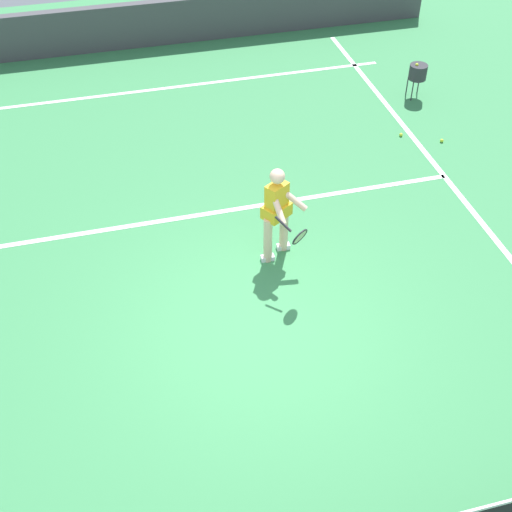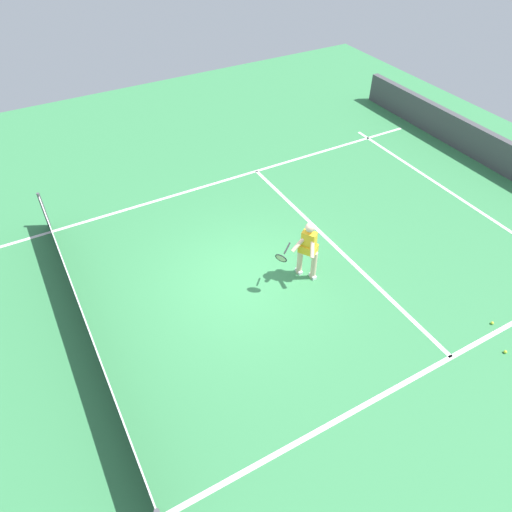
{
  "view_description": "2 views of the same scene",
  "coord_description": "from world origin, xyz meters",
  "views": [
    {
      "loc": [
        1.68,
        6.24,
        6.98
      ],
      "look_at": [
        -0.02,
        -0.29,
        1.02
      ],
      "focal_mm": 48.55,
      "sensor_mm": 36.0,
      "label": 1
    },
    {
      "loc": [
        -7.16,
        3.64,
        7.89
      ],
      "look_at": [
        -0.29,
        -0.18,
        0.87
      ],
      "focal_mm": 33.25,
      "sensor_mm": 36.0,
      "label": 2
    }
  ],
  "objects": [
    {
      "name": "baseline_marking",
      "position": [
        0.0,
        -7.03,
        0.0
      ],
      "size": [
        9.08,
        0.1,
        0.01
      ],
      "primitive_type": "cube",
      "color": "white",
      "rests_on": "ground"
    },
    {
      "name": "tennis_player",
      "position": [
        -0.62,
        -1.34,
        0.85
      ],
      "size": [
        0.68,
        1.14,
        1.55
      ],
      "color": "beige",
      "rests_on": "ground"
    },
    {
      "name": "court_back_wall",
      "position": [
        0.0,
        -9.23,
        0.5
      ],
      "size": [
        13.08,
        0.24,
        1.0
      ],
      "primitive_type": "cube",
      "color": "#47474C",
      "rests_on": "ground"
    },
    {
      "name": "ground_plane",
      "position": [
        0.0,
        0.0,
        0.0
      ],
      "size": [
        24.79,
        24.79,
        0.0
      ],
      "primitive_type": "plane",
      "color": "#38844C"
    },
    {
      "name": "service_line_marking",
      "position": [
        0.0,
        -2.61,
        0.0
      ],
      "size": [
        8.08,
        0.1,
        0.01
      ],
      "primitive_type": "cube",
      "color": "white",
      "rests_on": "ground"
    },
    {
      "name": "tennis_ball_mid",
      "position": [
        -3.84,
        -4.03,
        0.03
      ],
      "size": [
        0.07,
        0.07,
        0.07
      ],
      "primitive_type": "sphere",
      "color": "#D1E533",
      "rests_on": "ground"
    },
    {
      "name": "ball_hopper",
      "position": [
        -4.72,
        -5.39,
        0.55
      ],
      "size": [
        0.36,
        0.36,
        0.74
      ],
      "color": "#333338",
      "rests_on": "ground"
    },
    {
      "name": "tennis_ball_near",
      "position": [
        -4.49,
        -3.64,
        0.03
      ],
      "size": [
        0.07,
        0.07,
        0.07
      ],
      "primitive_type": "sphere",
      "color": "#D1E533",
      "rests_on": "ground"
    }
  ]
}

